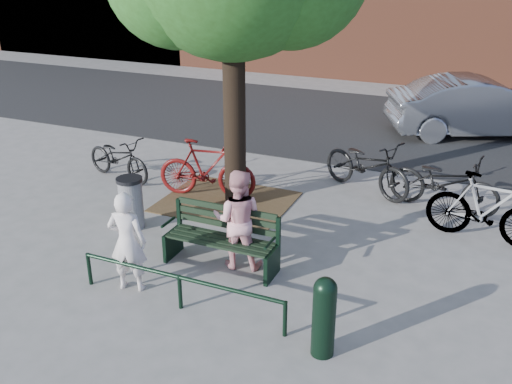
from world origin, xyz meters
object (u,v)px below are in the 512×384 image
at_px(park_bench, 223,236).
at_px(litter_bin, 131,202).
at_px(bollard, 324,314).
at_px(parked_car, 480,107).
at_px(person_right, 238,219).
at_px(bicycle_c, 367,165).
at_px(person_left, 127,242).

relative_size(park_bench, litter_bin, 1.90).
distance_m(bollard, parked_car, 10.08).
distance_m(person_right, litter_bin, 2.31).
bearing_deg(bicycle_c, park_bench, -172.54).
bearing_deg(parked_car, litter_bin, 123.22).
xyz_separation_m(person_right, parked_car, (2.83, 8.54, -0.02)).
xyz_separation_m(bollard, bicycle_c, (-0.73, 5.14, -0.01)).
bearing_deg(bicycle_c, person_left, -177.66).
bearing_deg(bollard, bicycle_c, 98.04).
height_order(bicycle_c, parked_car, parked_car).
xyz_separation_m(person_left, bollard, (2.93, -0.29, -0.18)).
distance_m(park_bench, person_right, 0.38).
bearing_deg(litter_bin, parked_car, 57.88).
bearing_deg(park_bench, bollard, -34.86).
bearing_deg(bicycle_c, litter_bin, 160.69).
bearing_deg(litter_bin, bicycle_c, 43.90).
distance_m(person_left, bicycle_c, 5.33).
distance_m(bollard, litter_bin, 4.49).
bearing_deg(bollard, litter_bin, 154.47).
distance_m(litter_bin, parked_car, 9.56).
height_order(park_bench, person_left, person_left).
relative_size(park_bench, parked_car, 0.38).
height_order(person_right, bicycle_c, person_right).
distance_m(person_left, litter_bin, 2.02).
relative_size(person_right, litter_bin, 1.69).
relative_size(park_bench, person_right, 1.12).
bearing_deg(bollard, park_bench, 145.14).
height_order(bollard, litter_bin, bollard).
bearing_deg(person_left, litter_bin, -69.88).
bearing_deg(person_left, bollard, 160.32).
relative_size(person_left, person_right, 0.96).
relative_size(person_left, bicycle_c, 0.71).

